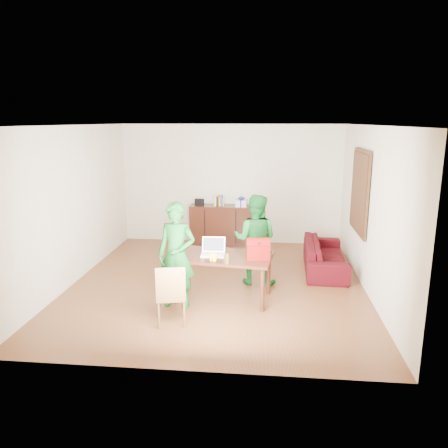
# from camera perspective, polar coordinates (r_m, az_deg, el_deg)

# --- Properties ---
(room) EXTENTS (5.20, 5.70, 2.90)m
(room) POSITION_cam_1_polar(r_m,az_deg,el_deg) (7.45, -0.70, 2.02)
(room) COLOR #472011
(room) RESTS_ON ground
(table) EXTENTS (1.63, 1.05, 0.72)m
(table) POSITION_cam_1_polar(r_m,az_deg,el_deg) (6.87, -0.17, -4.82)
(table) COLOR black
(table) RESTS_ON ground
(chair) EXTENTS (0.47, 0.46, 0.88)m
(chair) POSITION_cam_1_polar(r_m,az_deg,el_deg) (6.21, -6.89, -10.63)
(chair) COLOR brown
(chair) RESTS_ON ground
(person_near) EXTENTS (0.65, 0.48, 1.62)m
(person_near) POSITION_cam_1_polar(r_m,az_deg,el_deg) (6.58, -6.20, -4.09)
(person_near) COLOR #125119
(person_near) RESTS_ON ground
(person_far) EXTENTS (0.86, 0.72, 1.57)m
(person_far) POSITION_cam_1_polar(r_m,az_deg,el_deg) (7.50, 4.09, -2.05)
(person_far) COLOR #156021
(person_far) RESTS_ON ground
(laptop) EXTENTS (0.37, 0.27, 0.26)m
(laptop) POSITION_cam_1_polar(r_m,az_deg,el_deg) (6.84, -1.48, -3.74)
(laptop) COLOR white
(laptop) RESTS_ON table
(bananas) EXTENTS (0.16, 0.12, 0.05)m
(bananas) POSITION_cam_1_polar(r_m,az_deg,el_deg) (6.53, -1.42, -4.76)
(bananas) COLOR yellow
(bananas) RESTS_ON table
(bottle) EXTENTS (0.08, 0.08, 0.19)m
(bottle) POSITION_cam_1_polar(r_m,az_deg,el_deg) (6.43, 0.43, -4.42)
(bottle) COLOR #533813
(bottle) RESTS_ON table
(red_bag) EXTENTS (0.38, 0.25, 0.26)m
(red_bag) POSITION_cam_1_polar(r_m,az_deg,el_deg) (6.67, 4.45, -3.48)
(red_bag) COLOR maroon
(red_bag) RESTS_ON table
(sofa) EXTENTS (0.82, 1.92, 0.55)m
(sofa) POSITION_cam_1_polar(r_m,az_deg,el_deg) (8.53, 13.04, -4.01)
(sofa) COLOR #3C0711
(sofa) RESTS_ON ground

